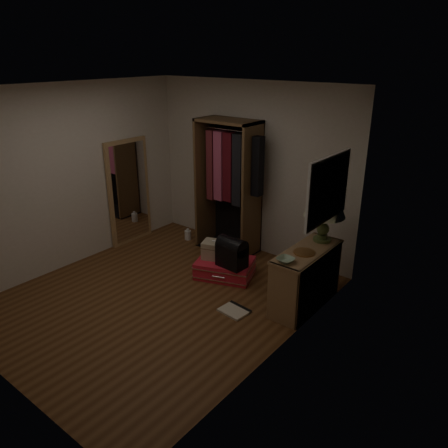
{
  "coord_description": "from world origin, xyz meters",
  "views": [
    {
      "loc": [
        3.7,
        -3.33,
        2.97
      ],
      "look_at": [
        0.3,
        0.95,
        0.8
      ],
      "focal_mm": 35.0,
      "sensor_mm": 36.0,
      "label": 1
    }
  ],
  "objects_px": {
    "floor_mirror": "(129,192)",
    "train_case": "(216,250)",
    "white_jug": "(188,235)",
    "console_bookshelf": "(307,275)",
    "black_bag": "(232,252)",
    "table_lamp": "(325,205)",
    "pink_suitcase": "(225,268)",
    "open_wardrobe": "(231,176)"
  },
  "relations": [
    {
      "from": "black_bag",
      "to": "console_bookshelf",
      "type": "bearing_deg",
      "value": 10.58
    },
    {
      "from": "floor_mirror",
      "to": "white_jug",
      "type": "bearing_deg",
      "value": 40.32
    },
    {
      "from": "black_bag",
      "to": "floor_mirror",
      "type": "bearing_deg",
      "value": -179.24
    },
    {
      "from": "floor_mirror",
      "to": "train_case",
      "type": "height_order",
      "value": "floor_mirror"
    },
    {
      "from": "console_bookshelf",
      "to": "train_case",
      "type": "height_order",
      "value": "console_bookshelf"
    },
    {
      "from": "console_bookshelf",
      "to": "floor_mirror",
      "type": "bearing_deg",
      "value": -179.31
    },
    {
      "from": "console_bookshelf",
      "to": "black_bag",
      "type": "distance_m",
      "value": 1.07
    },
    {
      "from": "floor_mirror",
      "to": "black_bag",
      "type": "relative_size",
      "value": 4.02
    },
    {
      "from": "pink_suitcase",
      "to": "white_jug",
      "type": "distance_m",
      "value": 1.43
    },
    {
      "from": "train_case",
      "to": "white_jug",
      "type": "relative_size",
      "value": 2.29
    },
    {
      "from": "black_bag",
      "to": "table_lamp",
      "type": "height_order",
      "value": "table_lamp"
    },
    {
      "from": "black_bag",
      "to": "train_case",
      "type": "bearing_deg",
      "value": 173.65
    },
    {
      "from": "pink_suitcase",
      "to": "train_case",
      "type": "relative_size",
      "value": 2.13
    },
    {
      "from": "table_lamp",
      "to": "train_case",
      "type": "bearing_deg",
      "value": -163.49
    },
    {
      "from": "pink_suitcase",
      "to": "table_lamp",
      "type": "height_order",
      "value": "table_lamp"
    },
    {
      "from": "pink_suitcase",
      "to": "table_lamp",
      "type": "distance_m",
      "value": 1.71
    },
    {
      "from": "pink_suitcase",
      "to": "white_jug",
      "type": "relative_size",
      "value": 4.88
    },
    {
      "from": "floor_mirror",
      "to": "train_case",
      "type": "distance_m",
      "value": 1.91
    },
    {
      "from": "black_bag",
      "to": "table_lamp",
      "type": "bearing_deg",
      "value": 26.95
    },
    {
      "from": "floor_mirror",
      "to": "table_lamp",
      "type": "xyz_separation_m",
      "value": [
        3.24,
        0.37,
        0.37
      ]
    },
    {
      "from": "console_bookshelf",
      "to": "floor_mirror",
      "type": "relative_size",
      "value": 0.66
    },
    {
      "from": "train_case",
      "to": "black_bag",
      "type": "relative_size",
      "value": 1.04
    },
    {
      "from": "white_jug",
      "to": "open_wardrobe",
      "type": "bearing_deg",
      "value": 11.86
    },
    {
      "from": "console_bookshelf",
      "to": "white_jug",
      "type": "xyz_separation_m",
      "value": [
        -2.53,
        0.56,
        -0.31
      ]
    },
    {
      "from": "open_wardrobe",
      "to": "train_case",
      "type": "relative_size",
      "value": 4.67
    },
    {
      "from": "floor_mirror",
      "to": "black_bag",
      "type": "distance_m",
      "value": 2.21
    },
    {
      "from": "floor_mirror",
      "to": "table_lamp",
      "type": "relative_size",
      "value": 2.65
    },
    {
      "from": "train_case",
      "to": "console_bookshelf",
      "type": "bearing_deg",
      "value": -17.72
    },
    {
      "from": "console_bookshelf",
      "to": "train_case",
      "type": "bearing_deg",
      "value": -176.67
    },
    {
      "from": "train_case",
      "to": "table_lamp",
      "type": "height_order",
      "value": "table_lamp"
    },
    {
      "from": "table_lamp",
      "to": "white_jug",
      "type": "xyz_separation_m",
      "value": [
        -2.54,
        0.23,
        -1.14
      ]
    },
    {
      "from": "floor_mirror",
      "to": "table_lamp",
      "type": "bearing_deg",
      "value": 6.52
    },
    {
      "from": "floor_mirror",
      "to": "pink_suitcase",
      "type": "xyz_separation_m",
      "value": [
        1.99,
        -0.02,
        -0.73
      ]
    },
    {
      "from": "console_bookshelf",
      "to": "open_wardrobe",
      "type": "distance_m",
      "value": 2.06
    },
    {
      "from": "white_jug",
      "to": "train_case",
      "type": "bearing_deg",
      "value": -29.27
    },
    {
      "from": "floor_mirror",
      "to": "train_case",
      "type": "bearing_deg",
      "value": -1.29
    },
    {
      "from": "pink_suitcase",
      "to": "table_lamp",
      "type": "xyz_separation_m",
      "value": [
        1.25,
        0.39,
        1.1
      ]
    },
    {
      "from": "floor_mirror",
      "to": "table_lamp",
      "type": "distance_m",
      "value": 3.28
    },
    {
      "from": "black_bag",
      "to": "white_jug",
      "type": "height_order",
      "value": "black_bag"
    },
    {
      "from": "pink_suitcase",
      "to": "train_case",
      "type": "bearing_deg",
      "value": 169.18
    },
    {
      "from": "white_jug",
      "to": "floor_mirror",
      "type": "bearing_deg",
      "value": -139.68
    },
    {
      "from": "floor_mirror",
      "to": "train_case",
      "type": "xyz_separation_m",
      "value": [
        1.85,
        -0.04,
        -0.48
      ]
    }
  ]
}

